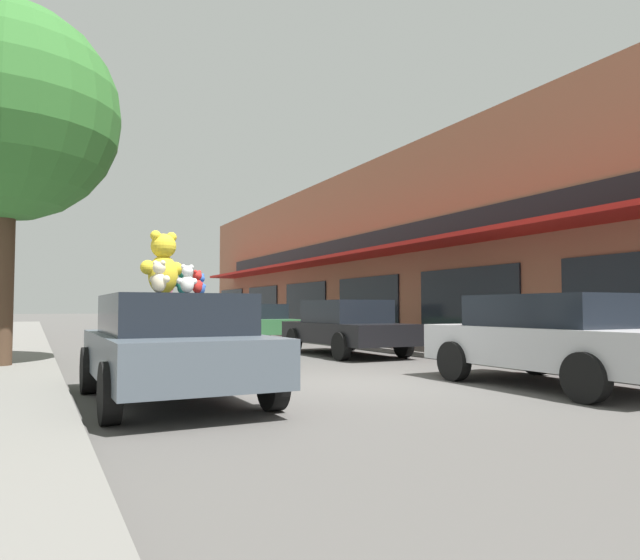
% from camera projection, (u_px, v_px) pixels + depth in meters
% --- Properties ---
extents(ground_plane, '(260.00, 260.00, 0.00)m').
position_uv_depth(ground_plane, '(343.00, 384.00, 9.38)').
color(ground_plane, '#514F4C').
extents(sidewalk_far, '(2.34, 90.00, 0.13)m').
position_uv_depth(sidewalk_far, '(568.00, 365.00, 11.76)').
color(sidewalk_far, slate).
rests_on(sidewalk_far, ground_plane).
extents(storefront_row, '(14.76, 37.81, 6.73)m').
position_uv_depth(storefront_row, '(501.00, 258.00, 24.16)').
color(storefront_row, '#9E6047').
rests_on(storefront_row, ground_plane).
extents(plush_art_car, '(2.09, 4.05, 1.42)m').
position_uv_depth(plush_art_car, '(173.00, 344.00, 7.64)').
color(plush_art_car, '#4C5660').
rests_on(plush_art_car, ground_plane).
extents(teddy_bear_giant, '(0.64, 0.45, 0.84)m').
position_uv_depth(teddy_bear_giant, '(163.00, 264.00, 7.54)').
color(teddy_bear_giant, yellow).
rests_on(teddy_bear_giant, plush_art_car).
extents(teddy_bear_blue, '(0.22, 0.19, 0.30)m').
position_uv_depth(teddy_bear_blue, '(200.00, 285.00, 7.83)').
color(teddy_bear_blue, blue).
rests_on(teddy_bear_blue, plush_art_car).
extents(teddy_bear_white, '(0.25, 0.15, 0.34)m').
position_uv_depth(teddy_bear_white, '(187.00, 279.00, 6.77)').
color(teddy_bear_white, white).
rests_on(teddy_bear_white, plush_art_car).
extents(teddy_bear_red, '(0.21, 0.19, 0.29)m').
position_uv_depth(teddy_bear_red, '(197.00, 282.00, 7.03)').
color(teddy_bear_red, red).
rests_on(teddy_bear_red, plush_art_car).
extents(teddy_bear_pink, '(0.17, 0.13, 0.23)m').
position_uv_depth(teddy_bear_pink, '(169.00, 288.00, 8.19)').
color(teddy_bear_pink, pink).
rests_on(teddy_bear_pink, plush_art_car).
extents(teddy_bear_teal, '(0.27, 0.17, 0.37)m').
position_uv_depth(teddy_bear_teal, '(184.00, 282.00, 7.83)').
color(teddy_bear_teal, teal).
rests_on(teddy_bear_teal, plush_art_car).
extents(teddy_bear_brown, '(0.15, 0.20, 0.26)m').
position_uv_depth(teddy_bear_brown, '(161.00, 287.00, 8.25)').
color(teddy_bear_brown, olive).
rests_on(teddy_bear_brown, plush_art_car).
extents(teddy_bear_cream, '(0.25, 0.26, 0.38)m').
position_uv_depth(teddy_bear_cream, '(159.00, 277.00, 6.60)').
color(teddy_bear_cream, beige).
rests_on(teddy_bear_cream, plush_art_car).
extents(parked_car_far_left, '(2.17, 4.21, 1.46)m').
position_uv_depth(parked_car_far_left, '(556.00, 337.00, 9.04)').
color(parked_car_far_left, '#B7B7BC').
rests_on(parked_car_far_left, ground_plane).
extents(parked_car_far_center, '(1.99, 4.41, 1.45)m').
position_uv_depth(parked_car_far_center, '(346.00, 326.00, 15.15)').
color(parked_car_far_center, black).
rests_on(parked_car_far_center, ground_plane).
extents(parked_car_far_right, '(2.11, 4.51, 1.39)m').
position_uv_depth(parked_car_far_right, '(256.00, 322.00, 21.29)').
color(parked_car_far_right, '#336B3D').
rests_on(parked_car_far_right, ground_plane).
extents(street_tree, '(4.33, 4.33, 7.19)m').
position_uv_depth(street_tree, '(8.00, 113.00, 11.37)').
color(street_tree, '#473323').
rests_on(street_tree, sidewalk_near).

